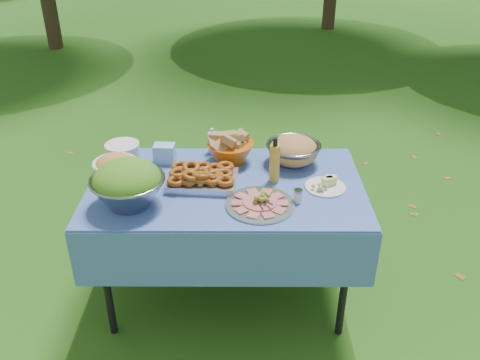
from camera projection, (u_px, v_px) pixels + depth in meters
name	position (u px, v px, depth m)	size (l,w,h in m)	color
ground	(228.00, 292.00, 3.09)	(80.00, 80.00, 0.00)	#13370A
picnic_table	(227.00, 242.00, 2.90)	(1.46, 0.86, 0.76)	#7EA8F3
salad_bowl	(128.00, 184.00, 2.47)	(0.36, 0.36, 0.24)	gray
pasta_bowl_white	(115.00, 166.00, 2.75)	(0.23, 0.23, 0.13)	white
plate_stack	(123.00, 150.00, 2.97)	(0.20, 0.20, 0.08)	white
wipes_box	(165.00, 153.00, 2.91)	(0.12, 0.09, 0.11)	#8FC9DD
sanitizer_bottle	(212.00, 140.00, 3.00)	(0.05, 0.05, 0.15)	#FA95C8
bread_bowl	(230.00, 147.00, 2.89)	(0.27, 0.27, 0.18)	#C6580A
pasta_bowl_steel	(293.00, 150.00, 2.88)	(0.31, 0.31, 0.16)	gray
fried_tray	(202.00, 177.00, 2.69)	(0.36, 0.26, 0.09)	#B9B9BE
charcuterie_platter	(260.00, 199.00, 2.50)	(0.35, 0.35, 0.08)	#ABAFB3
oil_bottle	(275.00, 160.00, 2.68)	(0.06, 0.06, 0.25)	gold
cheese_plate	(326.00, 183.00, 2.66)	(0.21, 0.21, 0.06)	white
shaker	(298.00, 196.00, 2.54)	(0.04, 0.04, 0.07)	silver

